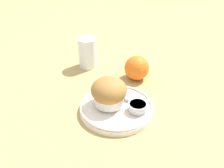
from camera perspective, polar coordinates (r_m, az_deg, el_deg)
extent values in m
plane|color=tan|center=(0.67, 1.13, -5.53)|extent=(3.00, 3.00, 0.00)
cylinder|color=silver|center=(0.66, 1.12, -5.65)|extent=(0.19, 0.19, 0.01)
torus|color=silver|center=(0.65, 1.13, -4.97)|extent=(0.19, 0.19, 0.01)
cylinder|color=silver|center=(0.65, -0.72, -3.21)|extent=(0.08, 0.08, 0.03)
ellipsoid|color=olive|center=(0.63, -0.73, -1.40)|extent=(0.09, 0.09, 0.06)
cylinder|color=silver|center=(0.64, 5.90, -5.11)|extent=(0.05, 0.05, 0.02)
cylinder|color=white|center=(0.63, 5.93, -4.65)|extent=(0.04, 0.04, 0.00)
sphere|color=#B7192D|center=(0.67, 1.55, -2.68)|extent=(0.01, 0.01, 0.01)
sphere|color=#B7192D|center=(0.67, 2.56, -2.73)|extent=(0.01, 0.01, 0.01)
cube|color=silver|center=(0.69, 1.41, -2.35)|extent=(0.15, 0.09, 0.00)
sphere|color=orange|center=(0.78, 5.66, 3.67)|extent=(0.08, 0.08, 0.08)
cylinder|color=silver|center=(0.84, -5.63, 7.14)|extent=(0.06, 0.06, 0.10)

